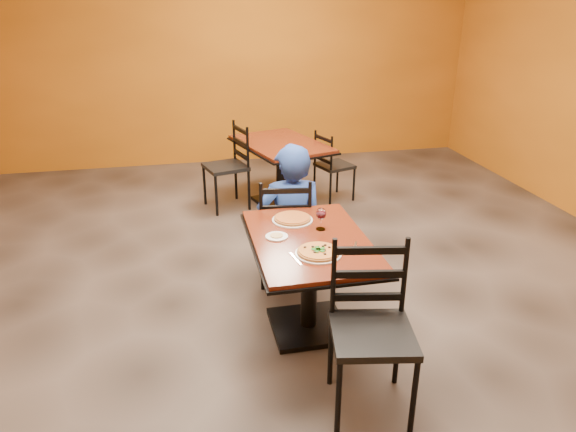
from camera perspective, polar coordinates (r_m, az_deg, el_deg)
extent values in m
cube|color=black|center=(4.51, 0.65, -8.42)|extent=(7.00, 8.00, 0.01)
cube|color=#B26213|center=(7.85, -5.95, 16.58)|extent=(7.00, 0.01, 3.00)
cube|color=#611E0F|center=(3.73, 2.38, -2.65)|extent=(0.80, 1.20, 0.03)
cube|color=black|center=(3.74, 2.37, -3.00)|extent=(0.83, 1.23, 0.02)
cylinder|color=black|center=(3.90, 2.29, -7.49)|extent=(0.12, 0.12, 0.66)
cube|color=black|center=(4.09, 2.21, -11.73)|extent=(0.55, 0.55, 0.04)
cube|color=#611E0F|center=(6.19, -0.74, 7.81)|extent=(1.13, 1.40, 0.03)
cube|color=black|center=(6.20, -0.74, 7.59)|extent=(1.16, 1.43, 0.02)
cylinder|color=black|center=(6.30, -0.73, 4.60)|extent=(0.12, 0.12, 0.66)
cube|color=black|center=(6.41, -0.71, 1.63)|extent=(0.69, 0.69, 0.04)
imported|color=navy|center=(4.61, 0.30, 0.64)|extent=(0.62, 0.42, 1.20)
cylinder|color=white|center=(3.51, 3.29, -4.07)|extent=(0.31, 0.31, 0.01)
cylinder|color=maroon|center=(3.50, 3.30, -3.83)|extent=(0.28, 0.28, 0.02)
cylinder|color=white|center=(4.01, 0.48, -0.43)|extent=(0.31, 0.31, 0.01)
cylinder|color=#C27D25|center=(4.01, 0.48, -0.22)|extent=(0.28, 0.28, 0.02)
cylinder|color=white|center=(3.74, -1.23, -2.22)|extent=(0.16, 0.16, 0.01)
cylinder|color=tan|center=(3.74, -1.24, -2.10)|extent=(0.09, 0.09, 0.01)
cube|color=silver|center=(3.44, 0.83, -4.64)|extent=(0.05, 0.19, 0.00)
cube|color=silver|center=(3.61, 7.23, -3.46)|extent=(0.10, 0.20, 0.00)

